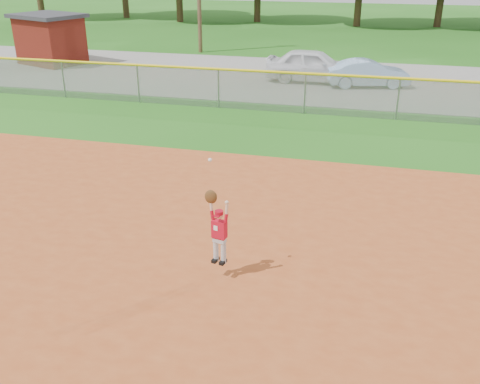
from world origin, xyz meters
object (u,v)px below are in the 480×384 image
object	(u,v)px
car_white_a	(313,65)
ballplayer	(218,228)
utility_shed	(50,39)
car_blue	(368,73)

from	to	relation	value
car_white_a	ballplayer	bearing A→B (deg)	-177.83
utility_shed	ballplayer	world-z (taller)	utility_shed
car_white_a	car_blue	world-z (taller)	car_white_a
car_white_a	ballplayer	xyz separation A→B (m)	(0.38, -16.86, 0.27)
car_blue	ballplayer	bearing A→B (deg)	158.20
car_white_a	utility_shed	world-z (taller)	utility_shed
utility_shed	car_white_a	bearing A→B (deg)	-4.13
car_white_a	car_blue	xyz separation A→B (m)	(2.48, -0.41, -0.16)
car_blue	utility_shed	world-z (taller)	utility_shed
ballplayer	car_white_a	bearing A→B (deg)	91.29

